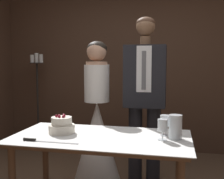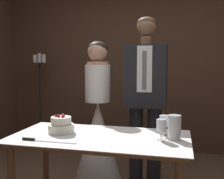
{
  "view_description": "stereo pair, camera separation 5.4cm",
  "coord_description": "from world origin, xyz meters",
  "views": [
    {
      "loc": [
        0.61,
        -2.21,
        1.37
      ],
      "look_at": [
        0.04,
        0.37,
        1.11
      ],
      "focal_mm": 45.0,
      "sensor_mm": 36.0,
      "label": 1
    },
    {
      "loc": [
        0.66,
        -2.2,
        1.37
      ],
      "look_at": [
        0.04,
        0.37,
        1.11
      ],
      "focal_mm": 45.0,
      "sensor_mm": 36.0,
      "label": 2
    }
  ],
  "objects": [
    {
      "name": "wall_back",
      "position": [
        0.0,
        2.16,
        1.39
      ],
      "size": [
        4.44,
        0.12,
        2.78
      ],
      "primitive_type": "cube",
      "color": "#513828",
      "rests_on": "ground_plane"
    },
    {
      "name": "wine_glass_middle",
      "position": [
        0.53,
        -0.06,
        0.88
      ],
      "size": [
        0.08,
        0.08,
        0.16
      ],
      "color": "silver",
      "rests_on": "cake_table"
    },
    {
      "name": "cake_knife",
      "position": [
        -0.38,
        -0.31,
        0.77
      ],
      "size": [
        0.44,
        0.02,
        0.02
      ],
      "rotation": [
        0.0,
        0.0,
        -0.0
      ],
      "color": "silver",
      "rests_on": "cake_table"
    },
    {
      "name": "candle_stand",
      "position": [
        -1.47,
        1.78,
        0.77
      ],
      "size": [
        0.28,
        0.28,
        1.51
      ],
      "color": "black",
      "rests_on": "ground_plane"
    },
    {
      "name": "wine_glass_near",
      "position": [
        0.54,
        0.07,
        0.88
      ],
      "size": [
        0.08,
        0.08,
        0.17
      ],
      "color": "silver",
      "rests_on": "cake_table"
    },
    {
      "name": "groom",
      "position": [
        0.3,
        0.8,
        1.03
      ],
      "size": [
        0.44,
        0.25,
        1.84
      ],
      "color": "black",
      "rests_on": "ground_plane"
    },
    {
      "name": "tiered_cake",
      "position": [
        -0.31,
        -0.03,
        0.83
      ],
      "size": [
        0.22,
        0.22,
        0.16
      ],
      "color": "silver",
      "rests_on": "cake_table"
    },
    {
      "name": "hurricane_candle",
      "position": [
        0.63,
        -0.01,
        0.86
      ],
      "size": [
        0.1,
        0.1,
        0.19
      ],
      "color": "silver",
      "rests_on": "cake_table"
    },
    {
      "name": "bride",
      "position": [
        -0.23,
        0.8,
        0.59
      ],
      "size": [
        0.54,
        0.54,
        1.6
      ],
      "color": "white",
      "rests_on": "ground_plane"
    },
    {
      "name": "cake_table",
      "position": [
        0.04,
        -0.06,
        0.68
      ],
      "size": [
        1.44,
        0.75,
        0.77
      ],
      "color": "brown",
      "rests_on": "ground_plane"
    }
  ]
}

